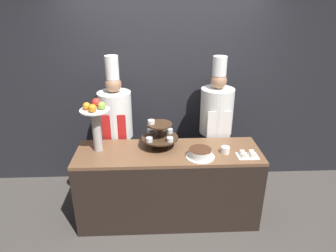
# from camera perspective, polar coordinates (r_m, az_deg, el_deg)

# --- Properties ---
(ground_plane) EXTENTS (14.00, 14.00, 0.00)m
(ground_plane) POSITION_cam_1_polar(r_m,az_deg,el_deg) (3.48, 0.31, -19.86)
(ground_plane) COLOR #47423D
(wall_back) EXTENTS (10.00, 0.06, 2.80)m
(wall_back) POSITION_cam_1_polar(r_m,az_deg,el_deg) (3.88, -0.53, 8.76)
(wall_back) COLOR #232328
(wall_back) RESTS_ON ground_plane
(buffet_counter) EXTENTS (1.98, 0.61, 0.86)m
(buffet_counter) POSITION_cam_1_polar(r_m,az_deg,el_deg) (3.44, 0.07, -11.12)
(buffet_counter) COLOR black
(buffet_counter) RESTS_ON ground_plane
(tiered_stand) EXTENTS (0.40, 0.40, 0.32)m
(tiered_stand) POSITION_cam_1_polar(r_m,az_deg,el_deg) (3.24, -1.63, -1.67)
(tiered_stand) COLOR #3D2819
(tiered_stand) RESTS_ON buffet_counter
(fruit_pedestal) EXTENTS (0.31, 0.31, 0.56)m
(fruit_pedestal) POSITION_cam_1_polar(r_m,az_deg,el_deg) (3.18, -13.59, 1.21)
(fruit_pedestal) COLOR #B2ADA8
(fruit_pedestal) RESTS_ON buffet_counter
(cake_round) EXTENTS (0.30, 0.30, 0.09)m
(cake_round) POSITION_cam_1_polar(r_m,az_deg,el_deg) (3.10, 6.16, -5.17)
(cake_round) COLOR white
(cake_round) RESTS_ON buffet_counter
(cup_white) EXTENTS (0.09, 0.09, 0.07)m
(cup_white) POSITION_cam_1_polar(r_m,az_deg,el_deg) (3.22, 10.87, -4.49)
(cup_white) COLOR white
(cup_white) RESTS_ON buffet_counter
(cake_square_tray) EXTENTS (0.22, 0.16, 0.05)m
(cake_square_tray) POSITION_cam_1_polar(r_m,az_deg,el_deg) (3.22, 14.92, -5.29)
(cake_square_tray) COLOR white
(cake_square_tray) RESTS_ON buffet_counter
(chef_left) EXTENTS (0.39, 0.39, 1.78)m
(chef_left) POSITION_cam_1_polar(r_m,az_deg,el_deg) (3.70, -9.83, 0.06)
(chef_left) COLOR #28282D
(chef_left) RESTS_ON ground_plane
(chef_center_left) EXTENTS (0.40, 0.40, 1.77)m
(chef_center_left) POSITION_cam_1_polar(r_m,az_deg,el_deg) (3.74, 9.10, 0.59)
(chef_center_left) COLOR black
(chef_center_left) RESTS_ON ground_plane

